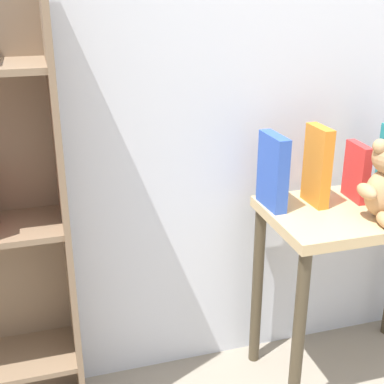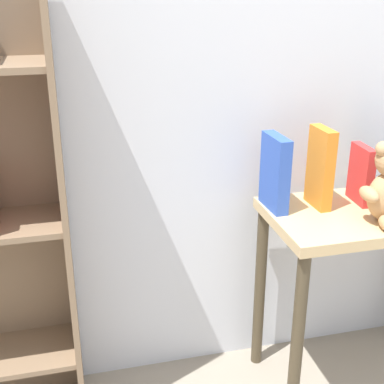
{
  "view_description": "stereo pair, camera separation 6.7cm",
  "coord_description": "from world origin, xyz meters",
  "px_view_note": "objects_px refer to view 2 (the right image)",
  "views": [
    {
      "loc": [
        -0.67,
        -0.2,
        1.38
      ],
      "look_at": [
        -0.25,
        1.24,
        0.78
      ],
      "focal_mm": 50.0,
      "sensor_mm": 36.0,
      "label": 1
    },
    {
      "loc": [
        -0.61,
        -0.21,
        1.38
      ],
      "look_at": [
        -0.25,
        1.24,
        0.78
      ],
      "focal_mm": 50.0,
      "sensor_mm": 36.0,
      "label": 2
    }
  ],
  "objects_px": {
    "display_table": "(364,243)",
    "book_standing_blue": "(275,173)",
    "book_standing_red": "(361,174)",
    "book_standing_orange": "(320,168)"
  },
  "relations": [
    {
      "from": "display_table",
      "to": "book_standing_blue",
      "type": "relative_size",
      "value": 2.78
    },
    {
      "from": "book_standing_blue",
      "to": "book_standing_red",
      "type": "relative_size",
      "value": 1.26
    },
    {
      "from": "book_standing_orange",
      "to": "book_standing_red",
      "type": "bearing_deg",
      "value": -3.02
    },
    {
      "from": "display_table",
      "to": "book_standing_blue",
      "type": "height_order",
      "value": "book_standing_blue"
    },
    {
      "from": "book_standing_red",
      "to": "book_standing_orange",
      "type": "bearing_deg",
      "value": -178.66
    },
    {
      "from": "book_standing_blue",
      "to": "book_standing_red",
      "type": "bearing_deg",
      "value": -6.48
    },
    {
      "from": "book_standing_blue",
      "to": "book_standing_orange",
      "type": "relative_size",
      "value": 0.92
    },
    {
      "from": "display_table",
      "to": "book_standing_orange",
      "type": "xyz_separation_m",
      "value": [
        -0.15,
        0.07,
        0.26
      ]
    },
    {
      "from": "book_standing_blue",
      "to": "display_table",
      "type": "bearing_deg",
      "value": -19.4
    },
    {
      "from": "display_table",
      "to": "book_standing_orange",
      "type": "distance_m",
      "value": 0.3
    }
  ]
}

